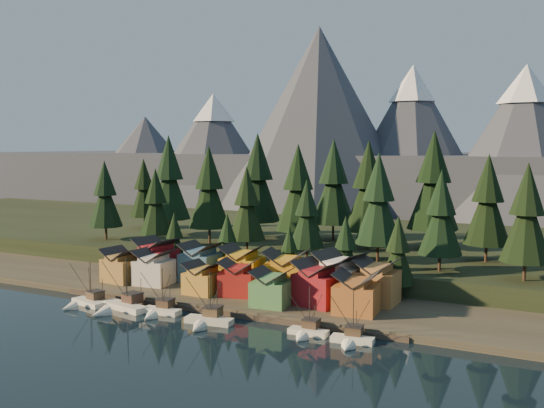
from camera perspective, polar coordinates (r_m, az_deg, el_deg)
The scene contains 45 objects.
ground at distance 114.64m, azimuth -9.40°, elevation -12.05°, with size 500.00×500.00×0.00m, color black.
shore_strip at distance 147.45m, azimuth -0.15°, elevation -7.69°, with size 400.00×50.00×1.50m, color #353126.
hillside at distance 192.11m, azimuth 6.60°, elevation -3.93°, with size 420.00×100.00×6.00m, color black.
dock at distance 127.63m, azimuth -4.98°, elevation -9.93°, with size 80.00×4.00×1.00m, color #4C4036.
mountain_ridge at distance 309.59m, azimuth 13.80°, elevation 3.83°, with size 560.00×190.00×90.00m.
boat_0 at distance 137.80m, azimuth -17.23°, elevation -8.32°, with size 9.58×10.05×10.83m.
boat_1 at distance 132.01m, azimuth -14.18°, elevation -8.81°, with size 12.08×12.76×12.10m.
boat_2 at distance 127.36m, azimuth -10.61°, elevation -9.32°, with size 8.55×9.25×10.47m.
boat_3 at distance 119.06m, azimuth -6.19°, elevation -10.28°, with size 9.99×10.70×11.18m.
boat_5 at distance 112.13m, azimuth 3.28°, elevation -11.32°, with size 7.57×8.24×9.88m.
boat_6 at distance 108.57m, azimuth 7.48°, elevation -11.91°, with size 7.93×8.49×10.10m.
house_front_0 at distance 152.03m, azimuth -13.94°, elevation -5.52°, with size 8.93×8.53×8.12m.
house_front_1 at distance 147.33m, azimuth -11.07°, elevation -5.77°, with size 8.69×8.39×8.30m.
house_front_2 at distance 136.95m, azimuth -6.52°, elevation -6.85°, with size 7.39×7.44×7.04m.
house_front_3 at distance 134.68m, azimuth -3.19°, elevation -6.86°, with size 9.09×8.82×7.81m.
house_front_4 at distance 125.97m, azimuth -0.04°, elevation -7.79°, with size 7.90×8.44×7.52m.
house_front_5 at distance 126.60m, azimuth 4.37°, elevation -7.32°, with size 10.32×9.70×9.25m.
house_front_6 at distance 121.34m, azimuth 7.93°, elevation -8.18°, with size 8.86×8.45×8.25m.
house_back_0 at distance 155.20m, azimuth -10.85°, elevation -4.89°, with size 9.99×9.67×9.83m.
house_back_1 at distance 149.13m, azimuth -6.77°, elevation -5.35°, with size 8.46×8.56×9.36m.
house_back_2 at distance 143.16m, azimuth -2.82°, elevation -5.73°, with size 9.75×9.09×9.57m.
house_back_3 at distance 137.61m, azimuth 1.30°, elevation -6.23°, with size 10.48×9.65×9.38m.
house_back_4 at distance 131.47m, azimuth 6.43°, elevation -6.61°, with size 11.27×10.99×10.28m.
house_back_5 at distance 129.22m, azimuth 9.82°, elevation -7.06°, with size 8.58×8.68×9.50m.
tree_hill_0 at distance 189.53m, azimuth -15.43°, elevation 0.70°, with size 10.32×10.32×24.03m.
tree_hill_1 at distance 194.05m, azimuth -9.66°, elevation 2.18°, with size 13.64×13.64×31.77m.
tree_hill_2 at distance 172.51m, azimuth -10.88°, elevation 0.00°, with size 9.53×9.53×22.21m.
tree_hill_3 at distance 176.28m, azimuth -5.94°, elevation 1.32°, with size 12.25×12.25×28.54m.
tree_hill_4 at distance 185.05m, azimuth -1.35°, elevation 2.18°, with size 13.85×13.85×32.26m.
tree_hill_5 at distance 158.78m, azimuth -2.39°, elevation -0.19°, with size 9.93×9.93×23.14m.
tree_hill_6 at distance 168.30m, azimuth 2.47°, elevation 1.24°, with size 12.46×12.46×29.04m.
tree_hill_7 at distance 149.26m, azimuth 3.29°, elevation -1.16°, with size 8.71×8.71×20.30m.
tree_hill_8 at distance 168.39m, azimuth 9.05°, elevation 1.36°, with size 12.88×12.88×30.00m.
tree_hill_9 at distance 149.99m, azimuth 9.98°, elevation 0.18°, with size 11.54×11.54×26.89m.
tree_hill_10 at distance 171.99m, azimuth 14.96°, elevation 1.82°, with size 14.06×14.06×32.74m.
tree_hill_11 at distance 141.57m, azimuth 15.60°, elevation -1.09°, with size 9.95×9.95×23.17m.
tree_hill_12 at distance 155.88m, azimuth 19.64°, elevation 0.08°, with size 11.41×11.41×26.57m.
tree_hill_13 at distance 137.20m, azimuth 22.84°, elevation -1.07°, with size 10.78×10.78×25.12m.
tree_hill_15 at distance 182.39m, azimuth 5.81°, elevation 1.81°, with size 13.12×13.12×30.57m.
tree_hill_16 at distance 213.17m, azimuth -11.95°, elevation 1.29°, with size 10.32×10.32×24.03m.
tree_shore_0 at distance 160.01m, azimuth -9.15°, elevation -3.29°, with size 6.78×6.78×15.80m.
tree_shore_1 at distance 151.26m, azimuth -4.22°, elevation -3.64°, with size 7.00×7.00×16.32m.
tree_shore_2 at distance 143.60m, azimuth 1.63°, elevation -4.61°, with size 6.04×6.04×14.08m.
tree_shore_3 at distance 138.05m, azimuth 6.92°, elevation -4.32°, with size 7.43×7.43×17.32m.
tree_shore_4 at distance 134.49m, azimuth 11.76°, elevation -4.50°, with size 7.72×7.72×17.99m.
Camera 1 is at (64.70, -88.12, 34.53)m, focal length 40.00 mm.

